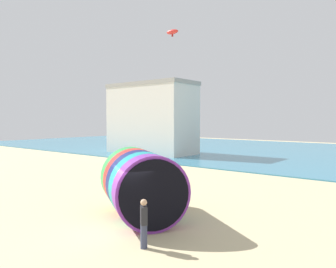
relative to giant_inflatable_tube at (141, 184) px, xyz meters
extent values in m
plane|color=#CCBA8C|center=(0.69, -1.29, -1.54)|extent=(120.00, 120.00, 0.00)
cube|color=teal|center=(0.69, 34.77, -1.49)|extent=(120.00, 40.00, 0.10)
cylinder|color=green|center=(-1.57, 1.02, 0.00)|extent=(2.45, 3.09, 3.08)
cylinder|color=red|center=(-0.80, 0.52, 0.00)|extent=(2.45, 3.09, 3.08)
cylinder|color=navy|center=(-0.02, 0.01, 0.00)|extent=(2.45, 3.09, 3.08)
cylinder|color=teal|center=(0.76, -0.49, 0.00)|extent=(2.45, 3.09, 3.08)
cylinder|color=purple|center=(1.53, -0.99, 0.00)|extent=(2.45, 3.09, 3.08)
cylinder|color=black|center=(1.94, -1.26, 0.00)|extent=(1.59, 2.41, 2.83)
cylinder|color=#383D56|center=(2.56, -2.54, -1.12)|extent=(0.24, 0.24, 0.85)
cube|color=#232328|center=(2.56, -2.54, -0.38)|extent=(0.42, 0.40, 0.63)
sphere|color=tan|center=(2.56, -2.54, 0.08)|extent=(0.23, 0.23, 0.23)
ellipsoid|color=red|center=(-8.99, 13.82, 11.22)|extent=(1.33, 0.64, 0.58)
cube|color=maroon|center=(-8.99, 13.82, 10.94)|extent=(0.19, 0.02, 0.34)
cube|color=silver|center=(-18.33, 21.33, 2.85)|extent=(11.60, 5.40, 8.77)
cube|color=#9D9992|center=(-18.33, 21.33, 7.48)|extent=(11.83, 5.51, 0.50)
camera|label=1|loc=(10.25, -10.75, 2.94)|focal=35.00mm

